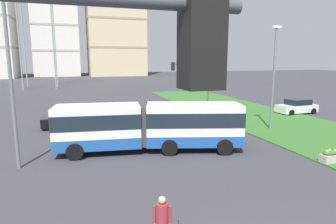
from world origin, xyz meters
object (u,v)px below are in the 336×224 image
traffic_light_far_right (195,79)px  car_white_van (297,107)px  pedestrian_crossing (162,219)px  articulated_bus (150,126)px  streetlight_left (10,69)px  flower_planter_2 (330,156)px  car_black_sedan (68,119)px  streetlight_median (274,74)px  apartment_tower_westcentre (54,2)px  apartment_tower_centre (114,8)px

traffic_light_far_right → car_white_van: bearing=-9.2°
pedestrian_crossing → traffic_light_far_right: traffic_light_far_right is taller
articulated_bus → streetlight_left: (-7.55, -0.80, 3.70)m
flower_planter_2 → traffic_light_far_right: size_ratio=0.20×
pedestrian_crossing → streetlight_left: 11.28m
car_white_van → flower_planter_2: (-9.44, -13.14, -0.33)m
car_black_sedan → traffic_light_far_right: bearing=4.5°
pedestrian_crossing → flower_planter_2: size_ratio=1.58×
car_white_van → streetlight_left: bearing=-162.0°
pedestrian_crossing → streetlight_median: (13.16, 11.98, 3.66)m
articulated_bus → apartment_tower_westcentre: bearing=95.5°
streetlight_median → car_white_van: bearing=35.6°
pedestrian_crossing → apartment_tower_centre: bearing=82.5°
car_white_van → flower_planter_2: car_white_van is taller
streetlight_median → apartment_tower_westcentre: apartment_tower_westcentre is taller
traffic_light_far_right → apartment_tower_westcentre: apartment_tower_westcentre is taller
apartment_tower_centre → streetlight_median: bearing=-90.3°
traffic_light_far_right → apartment_tower_westcentre: size_ratio=0.11×
streetlight_left → streetlight_median: (18.55, 3.08, -0.69)m
flower_planter_2 → apartment_tower_centre: apartment_tower_centre is taller
traffic_light_far_right → streetlight_median: bearing=-62.6°
apartment_tower_centre → pedestrian_crossing: bearing=-97.5°
flower_planter_2 → apartment_tower_westcentre: bearing=100.2°
streetlight_median → streetlight_left: bearing=-170.6°
apartment_tower_centre → apartment_tower_westcentre: bearing=173.9°
streetlight_left → apartment_tower_westcentre: apartment_tower_westcentre is taller
car_white_van → flower_planter_2: size_ratio=4.05×
streetlight_median → flower_planter_2: bearing=-103.8°
articulated_bus → flower_planter_2: size_ratio=10.90×
flower_planter_2 → traffic_light_far_right: bearing=97.0°
pedestrian_crossing → apartment_tower_westcentre: bearing=93.8°
apartment_tower_westcentre → apartment_tower_centre: 20.86m
streetlight_median → apartment_tower_centre: apartment_tower_centre is taller
pedestrian_crossing → apartment_tower_centre: 107.54m
apartment_tower_westcentre → apartment_tower_centre: bearing=-6.1°
car_black_sedan → apartment_tower_centre: bearing=79.1°
apartment_tower_centre → car_white_van: bearing=-85.3°
flower_planter_2 → streetlight_median: size_ratio=0.13×
car_white_van → pedestrian_crossing: (-20.70, -17.39, 0.25)m
articulated_bus → traffic_light_far_right: 12.16m
car_white_van → traffic_light_far_right: traffic_light_far_right is taller
streetlight_median → apartment_tower_centre: (0.47, 92.11, 19.69)m
car_black_sedan → pedestrian_crossing: 18.48m
traffic_light_far_right → streetlight_left: 18.10m
flower_planter_2 → traffic_light_far_right: 15.47m
articulated_bus → flower_planter_2: bearing=-31.0°
flower_planter_2 → streetlight_median: bearing=76.2°
articulated_bus → streetlight_median: streetlight_median is taller
apartment_tower_westcentre → apartment_tower_centre: size_ratio=1.05×
streetlight_median → apartment_tower_centre: 94.19m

